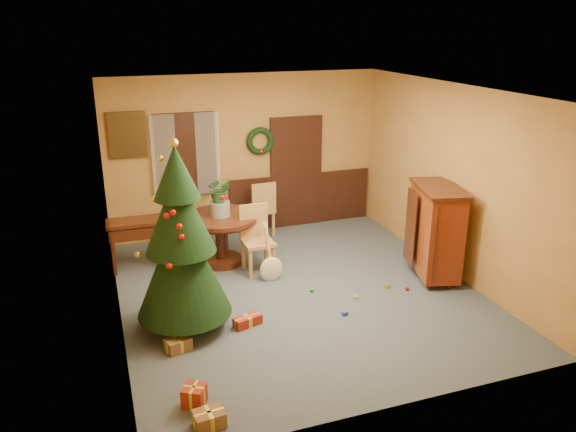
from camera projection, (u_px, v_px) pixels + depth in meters
name	position (u px, v px, depth m)	size (l,w,h in m)	color
room_envelope	(258.00, 172.00, 10.32)	(5.50, 5.50, 5.50)	#394353
dining_table	(221.00, 230.00, 8.99)	(1.20, 1.20, 0.82)	black
urn	(220.00, 209.00, 8.87)	(0.31, 0.31, 0.23)	slate
centerpiece_plant	(219.00, 189.00, 8.76)	(0.38, 0.33, 0.42)	#1E4C23
chair_near	(256.00, 236.00, 8.77)	(0.47, 0.47, 1.06)	#A07540
chair_far	(262.00, 207.00, 10.16)	(0.48, 0.48, 1.04)	#A07540
guitar	(271.00, 254.00, 8.46)	(0.36, 0.17, 0.85)	beige
plant_stand	(225.00, 224.00, 9.46)	(0.32, 0.32, 0.83)	black
stand_plant	(223.00, 194.00, 9.29)	(0.23, 0.18, 0.41)	#19471E
christmas_tree	(181.00, 243.00, 6.90)	(1.20, 1.20, 2.48)	#382111
writing_desk	(137.00, 232.00, 8.82)	(0.93, 0.48, 0.81)	black
sideboard	(436.00, 229.00, 8.48)	(0.87, 1.24, 1.45)	#60160A
gift_a	(209.00, 419.00, 5.49)	(0.32, 0.25, 0.16)	brown
gift_b	(194.00, 396.00, 5.77)	(0.30, 0.30, 0.22)	maroon
gift_c	(178.00, 344.00, 6.75)	(0.34, 0.28, 0.16)	brown
gift_d	(248.00, 321.00, 7.29)	(0.40, 0.25, 0.13)	maroon
toy_a	(345.00, 314.00, 7.56)	(0.08, 0.05, 0.05)	#2A3BB6
toy_b	(312.00, 290.00, 8.21)	(0.06, 0.06, 0.06)	#248526
toy_c	(356.00, 297.00, 8.01)	(0.08, 0.05, 0.05)	gold
toy_d	(407.00, 288.00, 8.25)	(0.06, 0.06, 0.06)	#B9150C
toy_e	(387.00, 287.00, 8.32)	(0.08, 0.05, 0.05)	gold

